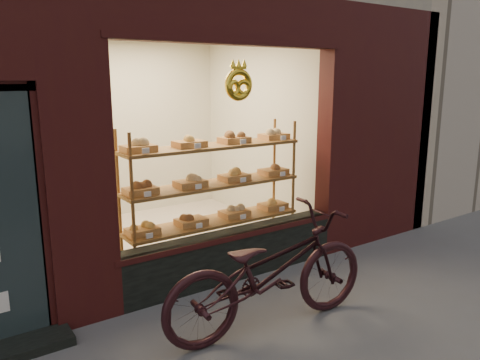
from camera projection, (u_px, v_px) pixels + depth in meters
display_shelf at (213, 196)px, 5.49m from camera, size 2.20×0.45×1.70m
bicycle at (270, 271)px, 4.15m from camera, size 2.11×0.89×1.08m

